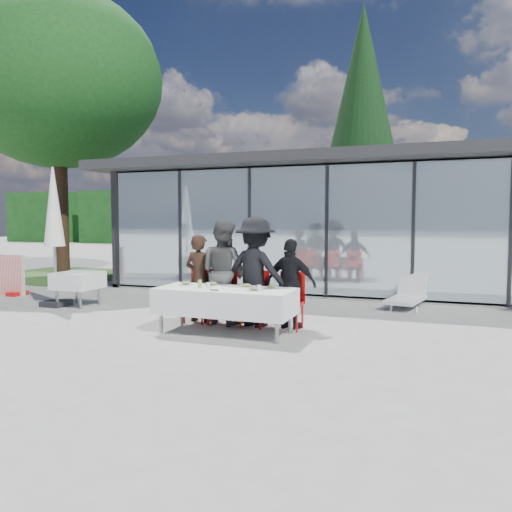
% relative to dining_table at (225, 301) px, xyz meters
% --- Properties ---
extents(ground, '(90.00, 90.00, 0.00)m').
position_rel_dining_table_xyz_m(ground, '(-0.25, 0.16, -0.54)').
color(ground, '#9A9892').
rests_on(ground, ground).
extents(pavilion, '(14.80, 8.80, 3.44)m').
position_rel_dining_table_xyz_m(pavilion, '(1.75, 8.33, 1.61)').
color(pavilion, gray).
rests_on(pavilion, ground).
extents(treeline, '(62.50, 2.00, 4.40)m').
position_rel_dining_table_xyz_m(treeline, '(-2.25, 28.16, 1.66)').
color(treeline, '#113714').
rests_on(treeline, ground).
extents(dining_table, '(2.26, 0.96, 0.75)m').
position_rel_dining_table_xyz_m(dining_table, '(0.00, 0.00, 0.00)').
color(dining_table, white).
rests_on(dining_table, ground).
extents(diner_a, '(0.66, 0.66, 1.60)m').
position_rel_dining_table_xyz_m(diner_a, '(-0.84, 0.74, 0.26)').
color(diner_a, '#322016').
rests_on(diner_a, ground).
extents(diner_chair_a, '(0.44, 0.44, 0.97)m').
position_rel_dining_table_xyz_m(diner_chair_a, '(-0.84, 0.75, -0.00)').
color(diner_chair_a, '#B80E0C').
rests_on(diner_chair_a, ground).
extents(diner_b, '(1.16, 1.16, 1.86)m').
position_rel_dining_table_xyz_m(diner_b, '(-0.36, 0.74, 0.39)').
color(diner_b, '#4D4D4D').
rests_on(diner_b, ground).
extents(diner_chair_b, '(0.44, 0.44, 0.97)m').
position_rel_dining_table_xyz_m(diner_chair_b, '(-0.36, 0.75, -0.00)').
color(diner_chair_b, '#B80E0C').
rests_on(diner_chair_b, ground).
extents(diner_c, '(1.44, 1.44, 1.91)m').
position_rel_dining_table_xyz_m(diner_c, '(0.26, 0.74, 0.42)').
color(diner_c, black).
rests_on(diner_c, ground).
extents(diner_chair_c, '(0.44, 0.44, 0.97)m').
position_rel_dining_table_xyz_m(diner_chair_c, '(0.26, 0.75, -0.00)').
color(diner_chair_c, '#B80E0C').
rests_on(diner_chair_c, ground).
extents(diner_d, '(1.01, 1.01, 1.54)m').
position_rel_dining_table_xyz_m(diner_d, '(0.90, 0.74, 0.23)').
color(diner_d, black).
rests_on(diner_d, ground).
extents(diner_chair_d, '(0.44, 0.44, 0.97)m').
position_rel_dining_table_xyz_m(diner_chair_d, '(0.90, 0.75, -0.00)').
color(diner_chair_d, '#B80E0C').
rests_on(diner_chair_d, ground).
extents(plate_a, '(0.26, 0.26, 0.07)m').
position_rel_dining_table_xyz_m(plate_a, '(-0.78, 0.11, 0.24)').
color(plate_a, white).
rests_on(plate_a, dining_table).
extents(plate_b, '(0.26, 0.26, 0.07)m').
position_rel_dining_table_xyz_m(plate_b, '(-0.31, 0.21, 0.24)').
color(plate_b, white).
rests_on(plate_b, dining_table).
extents(plate_c, '(0.26, 0.26, 0.07)m').
position_rel_dining_table_xyz_m(plate_c, '(0.31, 0.19, 0.24)').
color(plate_c, white).
rests_on(plate_c, dining_table).
extents(plate_d, '(0.26, 0.26, 0.07)m').
position_rel_dining_table_xyz_m(plate_d, '(0.74, 0.18, 0.24)').
color(plate_d, white).
rests_on(plate_d, dining_table).
extents(plate_extra, '(0.26, 0.26, 0.07)m').
position_rel_dining_table_xyz_m(plate_extra, '(0.56, -0.14, 0.24)').
color(plate_extra, white).
rests_on(plate_extra, dining_table).
extents(juice_bottle, '(0.06, 0.06, 0.14)m').
position_rel_dining_table_xyz_m(juice_bottle, '(-0.41, -0.11, 0.28)').
color(juice_bottle, '#94BD4E').
rests_on(juice_bottle, dining_table).
extents(drinking_glasses, '(0.96, 0.10, 0.10)m').
position_rel_dining_table_xyz_m(drinking_glasses, '(0.19, -0.13, 0.26)').
color(drinking_glasses, silver).
rests_on(drinking_glasses, dining_table).
extents(folded_eyeglasses, '(0.14, 0.03, 0.01)m').
position_rel_dining_table_xyz_m(folded_eyeglasses, '(-0.06, -0.30, 0.22)').
color(folded_eyeglasses, black).
rests_on(folded_eyeglasses, dining_table).
extents(spare_table_left, '(0.86, 0.86, 0.74)m').
position_rel_dining_table_xyz_m(spare_table_left, '(-4.08, 1.35, 0.02)').
color(spare_table_left, white).
rests_on(spare_table_left, ground).
extents(market_umbrella, '(0.50, 0.50, 3.00)m').
position_rel_dining_table_xyz_m(market_umbrella, '(-4.52, 1.17, 1.42)').
color(market_umbrella, black).
rests_on(market_umbrella, ground).
extents(lounger, '(0.84, 1.42, 0.72)m').
position_rel_dining_table_xyz_m(lounger, '(2.66, 3.72, -0.28)').
color(lounger, white).
rests_on(lounger, ground).
extents(deciduous_tree, '(7.04, 6.40, 9.38)m').
position_rel_dining_table_xyz_m(deciduous_tree, '(-8.75, 6.16, 5.94)').
color(deciduous_tree, '#382316').
rests_on(deciduous_tree, ground).
extents(conifer_tree, '(4.00, 4.00, 10.50)m').
position_rel_dining_table_xyz_m(conifer_tree, '(0.25, 13.16, 5.45)').
color(conifer_tree, '#382316').
rests_on(conifer_tree, ground).
extents(grass_patch, '(5.00, 5.00, 0.02)m').
position_rel_dining_table_xyz_m(grass_patch, '(-8.75, 6.16, -0.53)').
color(grass_patch, '#385926').
rests_on(grass_patch, ground).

